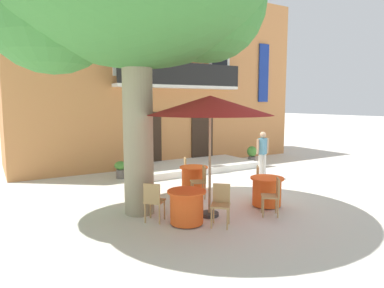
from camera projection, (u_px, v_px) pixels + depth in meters
name	position (u px, v px, depth m)	size (l,w,h in m)	color
ground_plane	(237.00, 193.00, 10.21)	(120.00, 120.00, 0.00)	beige
building_facade	(156.00, 80.00, 16.04)	(13.00, 5.09, 7.50)	#CC844C
entrance_step_platform	(191.00, 166.00, 13.76)	(5.24, 2.42, 0.25)	silver
cafe_table_near_tree	(267.00, 191.00, 8.86)	(0.86, 0.86, 0.76)	#EA561E
cafe_chair_near_tree_0	(261.00, 180.00, 9.59)	(0.56, 0.56, 0.91)	tan
cafe_chair_near_tree_1	(273.00, 194.00, 8.10)	(0.56, 0.56, 0.91)	tan
cafe_table_middle	(194.00, 179.00, 10.34)	(0.86, 0.86, 0.76)	#EA561E
cafe_chair_middle_0	(201.00, 180.00, 9.60)	(0.52, 0.52, 0.91)	tan
cafe_chair_middle_1	(188.00, 169.00, 11.05)	(0.53, 0.53, 0.91)	tan
cafe_table_front	(187.00, 207.00, 7.54)	(0.86, 0.86, 0.76)	#EA561E
cafe_chair_front_0	(221.00, 202.00, 7.45)	(0.57, 0.57, 0.91)	tan
cafe_chair_front_1	(153.00, 199.00, 7.63)	(0.57, 0.57, 0.91)	tan
cafe_umbrella	(210.00, 106.00, 7.82)	(2.90, 2.90, 2.85)	#997A56
ground_planter_left	(121.00, 169.00, 12.14)	(0.44, 0.44, 0.61)	slate
ground_planter_right	(252.00, 154.00, 15.01)	(0.42, 0.42, 0.78)	slate
pedestrian_near_entrance	(262.00, 152.00, 11.98)	(0.53, 0.35, 1.68)	silver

